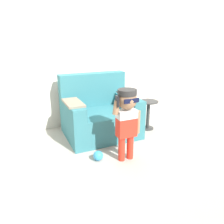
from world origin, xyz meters
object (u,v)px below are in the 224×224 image
Objects in this scene: person_child at (127,114)px; side_table at (148,112)px; armchair at (99,114)px; toy_ball at (98,156)px.

person_child reaches higher than side_table.
armchair is at bearing 168.86° from side_table.
side_table is (0.82, 0.74, -0.32)m from person_child.
toy_ball is (-1.17, -0.62, -0.24)m from side_table.
toy_ball is at bearing -112.48° from armchair.
side_table is 1.34m from toy_ball.
side_table is at bearing 28.17° from toy_ball.
person_child is 7.20× the size of toy_ball.
armchair is at bearing 67.52° from toy_ball.
armchair is 0.95m from person_child.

